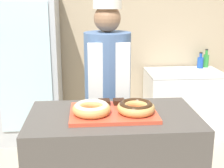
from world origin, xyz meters
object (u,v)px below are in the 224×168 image
(beverage_fridge, at_px, (29,67))
(bottle_green, at_px, (206,60))
(donut_light_glaze, at_px, (91,108))
(brownie_back_left, at_px, (104,102))
(donut_chocolate_glaze, at_px, (136,107))
(baker_person, at_px, (108,95))
(bottle_blue, at_px, (200,62))
(serving_tray, at_px, (113,113))
(brownie_back_right, at_px, (119,102))
(chest_freezer, at_px, (183,102))

(beverage_fridge, bearing_deg, bottle_green, 6.35)
(donut_light_glaze, relative_size, beverage_fridge, 0.14)
(brownie_back_left, distance_m, bottle_green, 2.36)
(donut_chocolate_glaze, xyz_separation_m, baker_person, (-0.14, 0.67, -0.13))
(brownie_back_left, height_order, bottle_blue, bottle_blue)
(brownie_back_left, height_order, beverage_fridge, beverage_fridge)
(serving_tray, height_order, baker_person, baker_person)
(baker_person, relative_size, beverage_fridge, 0.93)
(donut_chocolate_glaze, distance_m, brownie_back_right, 0.20)
(donut_light_glaze, height_order, brownie_back_left, donut_light_glaze)
(baker_person, xyz_separation_m, bottle_green, (1.39, 1.37, 0.02))
(brownie_back_left, height_order, bottle_green, bottle_green)
(serving_tray, height_order, chest_freezer, serving_tray)
(brownie_back_left, relative_size, chest_freezer, 0.08)
(serving_tray, distance_m, chest_freezer, 2.11)
(serving_tray, height_order, bottle_blue, bottle_blue)
(brownie_back_right, bearing_deg, donut_chocolate_glaze, -63.41)
(beverage_fridge, height_order, bottle_green, beverage_fridge)
(bottle_green, bearing_deg, donut_chocolate_glaze, -121.53)
(beverage_fridge, xyz_separation_m, bottle_blue, (2.15, 0.20, -0.01))
(chest_freezer, distance_m, bottle_blue, 0.58)
(donut_chocolate_glaze, bearing_deg, brownie_back_left, 136.79)
(donut_light_glaze, bearing_deg, bottle_blue, 54.07)
(brownie_back_right, xyz_separation_m, beverage_fridge, (-0.90, 1.61, -0.09))
(serving_tray, distance_m, baker_person, 0.64)
(bottle_green, bearing_deg, brownie_back_right, -125.84)
(serving_tray, distance_m, donut_light_glaze, 0.16)
(brownie_back_right, xyz_separation_m, bottle_green, (1.34, 1.86, -0.09))
(donut_chocolate_glaze, relative_size, baker_person, 0.15)
(bottle_blue, bearing_deg, serving_tray, -123.72)
(baker_person, bearing_deg, brownie_back_left, -96.74)
(serving_tray, distance_m, bottle_green, 2.44)
(donut_light_glaze, xyz_separation_m, beverage_fridge, (-0.70, 1.79, -0.11))
(baker_person, bearing_deg, bottle_blue, 45.54)
(donut_light_glaze, relative_size, bottle_green, 1.02)
(serving_tray, relative_size, chest_freezer, 0.61)
(donut_light_glaze, bearing_deg, baker_person, 77.51)
(chest_freezer, bearing_deg, bottle_blue, 36.44)
(baker_person, distance_m, chest_freezer, 1.60)
(chest_freezer, relative_size, bottle_green, 3.85)
(brownie_back_left, bearing_deg, beverage_fridge, 116.20)
(donut_light_glaze, bearing_deg, beverage_fridge, 111.38)
(beverage_fridge, bearing_deg, brownie_back_right, -60.94)
(brownie_back_left, xyz_separation_m, baker_person, (0.06, 0.49, -0.11))
(donut_light_glaze, bearing_deg, brownie_back_left, 63.41)
(donut_chocolate_glaze, bearing_deg, bottle_green, 58.47)
(donut_light_glaze, distance_m, brownie_back_left, 0.20)
(donut_chocolate_glaze, distance_m, baker_person, 0.70)
(serving_tray, bearing_deg, baker_person, 89.39)
(donut_light_glaze, xyz_separation_m, donut_chocolate_glaze, (0.28, 0.00, 0.00))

